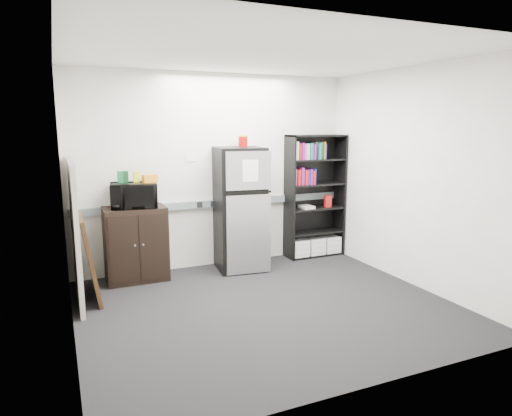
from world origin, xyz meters
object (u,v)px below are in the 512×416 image
Objects in this scene: refrigerator at (240,209)px; cubicle_partition at (75,231)px; cabinet at (136,244)px; bookshelf at (315,197)px; microwave at (134,195)px.

cubicle_partition is at bearing -164.60° from refrigerator.
cubicle_partition is 0.90m from cabinet.
bookshelf is 2.71m from microwave.
bookshelf is 1.92× the size of cabinet.
bookshelf reaches higher than cabinet.
cabinet is at bearing 30.04° from cubicle_partition.
cubicle_partition is at bearing -149.96° from cabinet.
refrigerator reaches higher than microwave.
cabinet is at bearing -176.88° from refrigerator.
microwave is at bearing -90.00° from cabinet.
cubicle_partition is 0.95× the size of refrigerator.
cubicle_partition reaches higher than cabinet.
refrigerator is (1.41, -0.08, 0.37)m from cabinet.
bookshelf is at bearing 9.26° from microwave.
cabinet is 1.46m from refrigerator.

